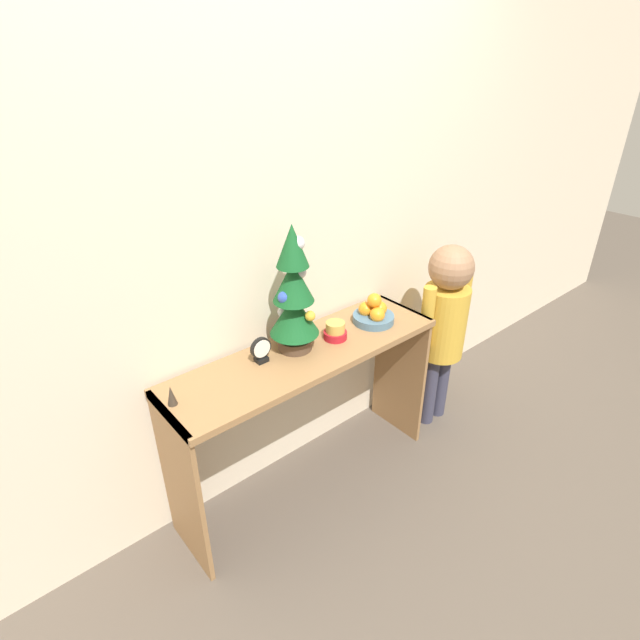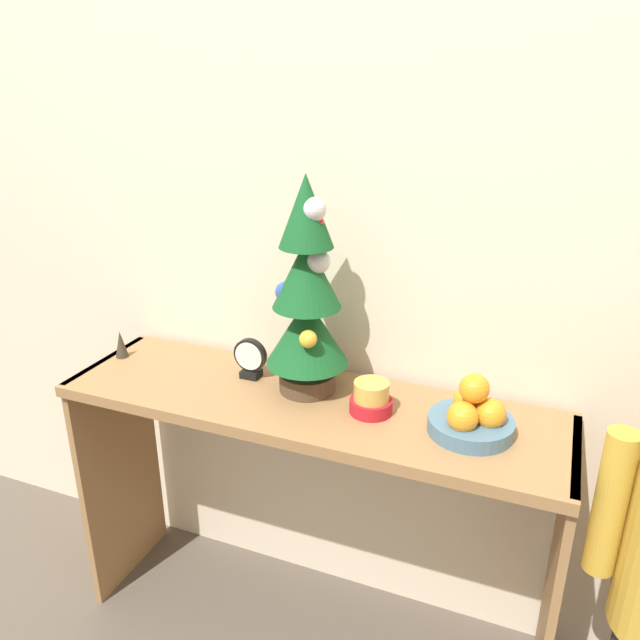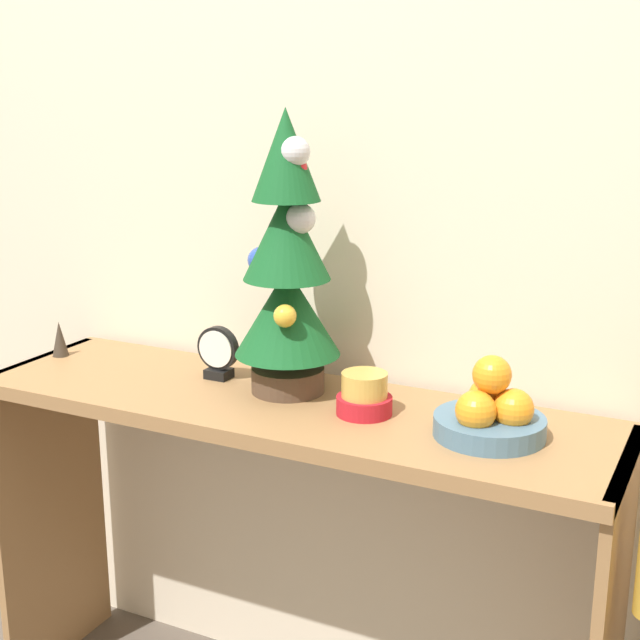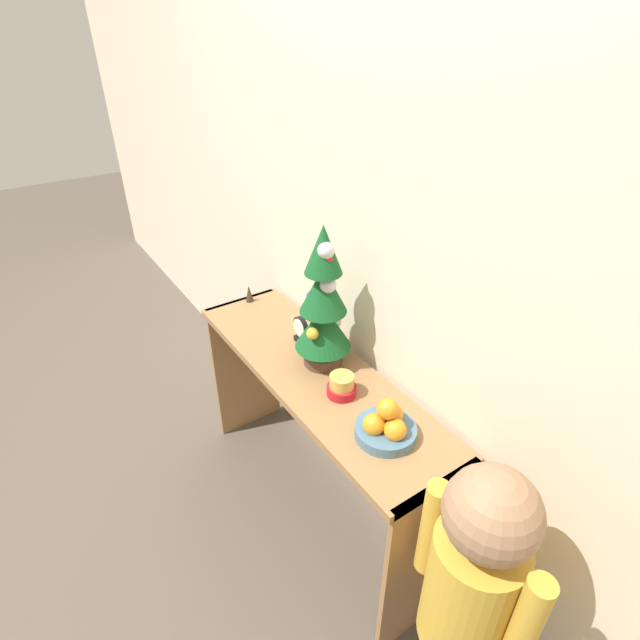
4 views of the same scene
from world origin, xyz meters
name	(u,v)px [view 2 (image 2 of 4)]	position (x,y,z in m)	size (l,w,h in m)	color
back_wall	(342,192)	(0.00, 0.42, 1.25)	(7.00, 0.05, 2.50)	beige
console_table	(308,456)	(0.00, 0.19, 0.60)	(1.30, 0.37, 0.76)	olive
mini_tree	(307,295)	(-0.02, 0.24, 1.03)	(0.21, 0.21, 0.56)	#4C3828
fruit_bowl	(472,416)	(0.41, 0.19, 0.81)	(0.20, 0.20, 0.15)	#476B84
singing_bowl	(371,399)	(0.17, 0.19, 0.80)	(0.11, 0.11, 0.08)	#AD1923
desk_clock	(250,359)	(-0.19, 0.24, 0.82)	(0.09, 0.04, 0.11)	black
figurine	(121,344)	(-0.60, 0.22, 0.80)	(0.04, 0.04, 0.08)	#382D23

